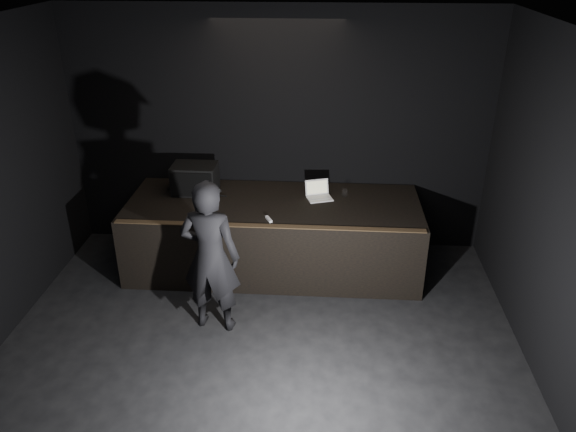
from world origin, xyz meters
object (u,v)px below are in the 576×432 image
(stage_riser, at_px, (274,235))
(laptop, at_px, (318,193))
(stage_monitor, at_px, (195,179))
(person, at_px, (210,257))
(beer_can, at_px, (207,203))

(stage_riser, bearing_deg, laptop, 19.64)
(stage_monitor, relative_size, laptop, 1.52)
(laptop, xyz_separation_m, person, (-1.20, -1.64, -0.11))
(stage_riser, height_order, beer_can, beer_can)
(stage_monitor, relative_size, beer_can, 3.80)
(stage_monitor, bearing_deg, beer_can, -61.55)
(person, bearing_deg, stage_monitor, -65.57)
(stage_monitor, xyz_separation_m, laptop, (1.74, -0.06, -0.15))
(stage_monitor, bearing_deg, person, -71.63)
(laptop, xyz_separation_m, beer_can, (-1.47, -0.45, 0.02))
(stage_riser, xyz_separation_m, beer_can, (-0.87, -0.24, 0.58))
(stage_monitor, xyz_separation_m, beer_can, (0.27, -0.51, -0.12))
(laptop, distance_m, person, 2.04)
(beer_can, bearing_deg, stage_monitor, 117.65)
(stage_riser, xyz_separation_m, person, (-0.59, -1.42, 0.45))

